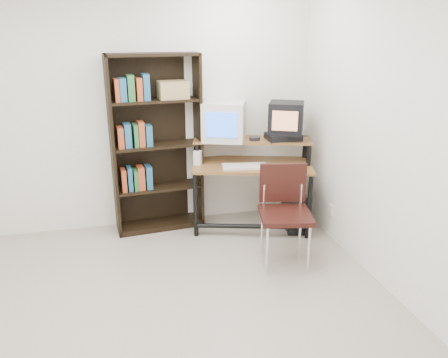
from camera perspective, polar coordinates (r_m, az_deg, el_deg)
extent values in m
cube|color=#AEA190|center=(3.45, -9.24, -19.24)|extent=(4.00, 4.00, 0.01)
cube|color=white|center=(4.79, -12.23, 8.75)|extent=(4.00, 0.01, 2.60)
cube|color=white|center=(3.55, 23.64, 4.11)|extent=(0.01, 4.00, 2.60)
cube|color=brown|center=(4.74, 3.72, 1.82)|extent=(1.40, 0.97, 0.03)
cube|color=brown|center=(4.80, 3.75, 5.12)|extent=(1.33, 0.72, 0.02)
cylinder|color=black|center=(4.62, -3.73, -3.37)|extent=(0.05, 0.05, 0.72)
cylinder|color=black|center=(4.66, 11.07, -3.54)|extent=(0.05, 0.05, 0.72)
cylinder|color=black|center=(5.10, -3.12, 0.38)|extent=(0.05, 0.05, 0.98)
cylinder|color=black|center=(5.13, 10.28, 0.20)|extent=(0.05, 0.05, 0.98)
cylinder|color=black|center=(4.70, 3.63, -6.20)|extent=(1.16, 0.38, 0.05)
cube|color=beige|center=(4.76, 0.02, 7.61)|extent=(0.56, 0.56, 0.42)
cube|color=blue|center=(4.54, -0.32, 7.06)|extent=(0.31, 0.13, 0.26)
cube|color=black|center=(4.79, 7.72, 5.45)|extent=(0.37, 0.27, 0.08)
cube|color=black|center=(4.76, 8.12, 7.92)|extent=(0.47, 0.46, 0.33)
cube|color=tan|center=(4.59, 7.96, 7.51)|extent=(0.24, 0.12, 0.20)
cylinder|color=#26262B|center=(4.73, 4.01, 5.23)|extent=(0.16, 0.16, 0.05)
cube|color=beige|center=(4.61, 2.72, 1.58)|extent=(0.50, 0.28, 0.03)
cube|color=black|center=(4.63, 7.71, 1.30)|extent=(0.27, 0.25, 0.01)
cube|color=white|center=(4.63, 7.63, 1.57)|extent=(0.11, 0.08, 0.03)
cube|color=beige|center=(4.69, -3.44, 2.71)|extent=(0.11, 0.10, 0.17)
cube|color=black|center=(4.94, 9.14, -3.97)|extent=(0.29, 0.48, 0.42)
cube|color=black|center=(4.06, 8.04, -4.71)|extent=(0.55, 0.55, 0.04)
cube|color=black|center=(4.16, 7.69, -0.48)|extent=(0.44, 0.13, 0.38)
cylinder|color=silver|center=(3.97, 5.65, -9.29)|extent=(0.02, 0.02, 0.48)
cylinder|color=silver|center=(4.04, 11.00, -9.05)|extent=(0.02, 0.02, 0.48)
cylinder|color=silver|center=(4.31, 4.96, -6.93)|extent=(0.02, 0.02, 0.48)
cylinder|color=silver|center=(4.37, 9.89, -6.76)|extent=(0.02, 0.02, 0.48)
cube|color=black|center=(4.65, -14.36, 3.83)|extent=(0.06, 0.32, 1.89)
cube|color=black|center=(4.81, -3.42, 4.87)|extent=(0.06, 0.32, 1.89)
cube|color=black|center=(4.85, -9.13, 4.79)|extent=(0.94, 0.11, 1.89)
cube|color=black|center=(4.57, -9.41, 15.76)|extent=(0.97, 0.40, 0.03)
cube|color=black|center=(5.02, -8.28, -5.81)|extent=(0.97, 0.40, 0.06)
cube|color=black|center=(4.85, -8.53, -1.04)|extent=(0.91, 0.38, 0.03)
cube|color=black|center=(4.71, -8.80, 4.38)|extent=(0.91, 0.38, 0.02)
cube|color=black|center=(4.62, -9.10, 10.08)|extent=(0.91, 0.38, 0.02)
cube|color=#957C4C|center=(4.64, -6.69, 11.51)|extent=(0.32, 0.26, 0.18)
cube|color=beige|center=(4.77, 13.76, -3.98)|extent=(0.02, 0.08, 0.12)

